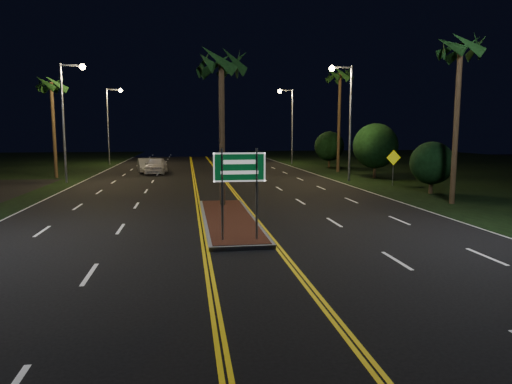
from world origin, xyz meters
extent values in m
plane|color=black|center=(0.00, 0.00, 0.00)|extent=(120.00, 120.00, 0.00)
cube|color=gray|center=(0.00, 7.00, 0.07)|extent=(2.25, 10.25, 0.15)
cube|color=#592819|center=(0.00, 7.00, 0.16)|extent=(2.00, 10.00, 0.02)
cylinder|color=gray|center=(-0.60, 2.80, 1.75)|extent=(0.08, 0.08, 3.20)
cylinder|color=gray|center=(0.60, 2.80, 1.75)|extent=(0.08, 0.08, 3.20)
cube|color=#07471E|center=(0.00, 2.80, 2.70)|extent=(1.80, 0.04, 1.00)
cube|color=white|center=(0.00, 2.77, 2.70)|extent=(1.80, 0.01, 1.00)
cylinder|color=gray|center=(-11.00, 24.00, 4.50)|extent=(0.18, 0.18, 9.00)
cube|color=gray|center=(-10.20, 24.00, 8.85)|extent=(1.60, 0.12, 0.12)
sphere|color=#FFCF72|center=(-9.40, 24.00, 8.75)|extent=(0.44, 0.44, 0.44)
cylinder|color=gray|center=(-11.00, 44.00, 4.50)|extent=(0.18, 0.18, 9.00)
cube|color=gray|center=(-10.20, 44.00, 8.85)|extent=(1.60, 0.12, 0.12)
sphere|color=#FFCF72|center=(-9.40, 44.00, 8.75)|extent=(0.44, 0.44, 0.44)
cylinder|color=gray|center=(11.00, 22.00, 4.50)|extent=(0.18, 0.18, 9.00)
cube|color=gray|center=(10.20, 22.00, 8.85)|extent=(1.60, 0.12, 0.12)
sphere|color=#FFCF72|center=(9.40, 22.00, 8.75)|extent=(0.44, 0.44, 0.44)
cylinder|color=gray|center=(11.00, 42.00, 4.50)|extent=(0.18, 0.18, 9.00)
cube|color=gray|center=(10.20, 42.00, 8.85)|extent=(1.60, 0.12, 0.12)
sphere|color=#FFCF72|center=(9.40, 42.00, 8.75)|extent=(0.44, 0.44, 0.44)
cylinder|color=#382819|center=(0.00, 10.50, 3.75)|extent=(0.28, 0.28, 7.50)
cylinder|color=#382819|center=(-12.80, 28.00, 4.00)|extent=(0.28, 0.28, 8.00)
cylinder|color=#382819|center=(12.50, 10.00, 4.25)|extent=(0.28, 0.28, 8.50)
cylinder|color=#382819|center=(12.80, 30.00, 4.75)|extent=(0.28, 0.28, 9.50)
cylinder|color=#382819|center=(13.50, 14.00, 0.45)|extent=(0.24, 0.24, 0.90)
sphere|color=black|center=(13.50, 14.00, 1.95)|extent=(2.70, 2.70, 2.70)
cylinder|color=#382819|center=(14.00, 24.00, 0.63)|extent=(0.24, 0.24, 1.26)
sphere|color=black|center=(14.00, 24.00, 2.73)|extent=(3.78, 3.78, 3.78)
cylinder|color=#382819|center=(13.80, 36.00, 0.54)|extent=(0.24, 0.24, 1.08)
sphere|color=black|center=(13.80, 36.00, 2.34)|extent=(3.24, 3.24, 3.24)
imported|color=white|center=(-4.65, 30.88, 0.90)|extent=(2.62, 5.54, 1.81)
imported|color=#9FA2A8|center=(-5.67, 32.17, 0.80)|extent=(2.82, 5.05, 1.59)
cylinder|color=gray|center=(13.00, 18.38, 1.13)|extent=(0.07, 0.07, 2.26)
cube|color=#D2D10B|center=(13.00, 18.36, 2.05)|extent=(1.09, 0.09, 1.09)
camera|label=1|loc=(-1.78, -12.73, 3.90)|focal=32.00mm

